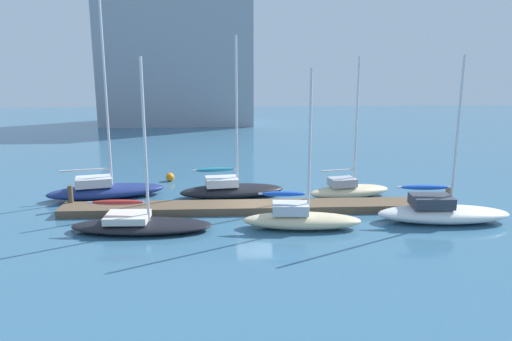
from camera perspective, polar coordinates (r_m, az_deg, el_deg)
ground_plane at (r=29.84m, az=0.20°, el=-4.62°), size 120.00×120.00×0.00m
dock_pier at (r=29.78m, az=0.20°, el=-4.20°), size 23.06×1.88×0.46m
dock_piling_near_end at (r=31.81m, az=-20.35°, el=-2.93°), size 0.28×0.28×1.50m
dock_piling_far_end at (r=31.49m, az=20.97°, el=-3.14°), size 0.28×0.28×1.50m
sailboat_0 at (r=33.77m, az=-16.84°, el=-2.00°), size 7.68×3.78×12.36m
sailboat_1 at (r=27.15m, az=-13.11°, el=-5.85°), size 7.46×2.71×9.01m
sailboat_2 at (r=32.60m, az=-2.91°, el=-2.04°), size 7.00×3.06×10.22m
sailboat_3 at (r=26.89m, az=5.07°, el=-5.39°), size 6.43×2.30×8.45m
sailboat_4 at (r=33.00m, az=10.53°, el=-2.09°), size 5.67×2.82×8.98m
sailboat_5 at (r=29.58m, az=20.42°, el=-4.39°), size 7.37×2.65×9.08m
mooring_buoy_orange at (r=37.14m, az=-9.78°, el=-0.73°), size 0.62×0.62×0.62m
harbor_building_distant at (r=67.54m, az=-8.96°, el=12.93°), size 19.50×8.51×17.93m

